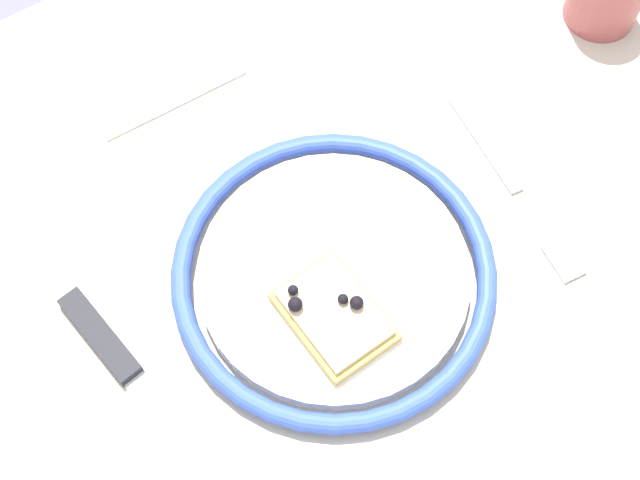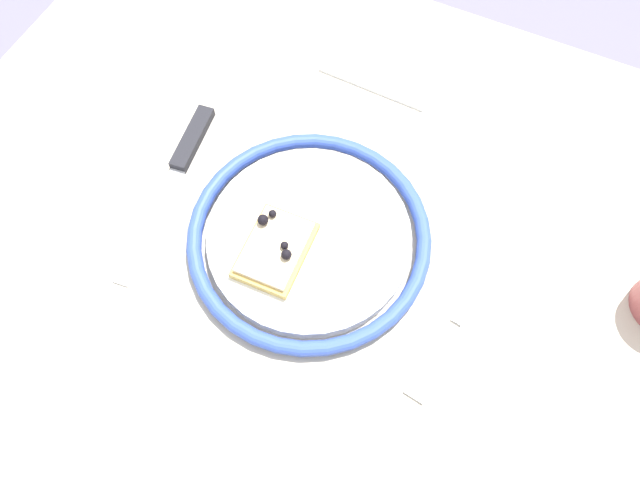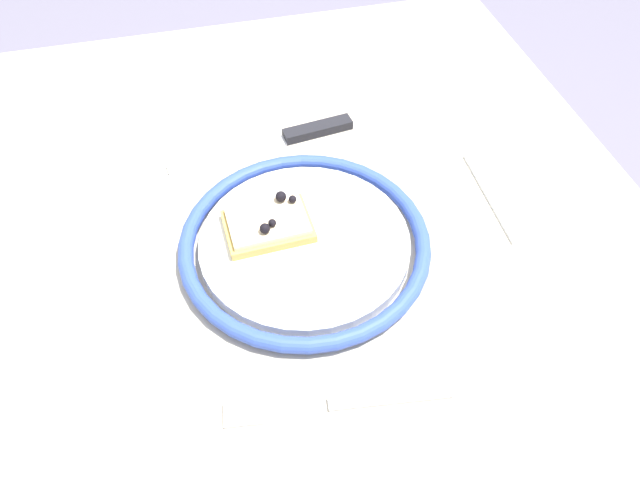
{
  "view_description": "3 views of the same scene",
  "coord_description": "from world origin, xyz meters",
  "px_view_note": "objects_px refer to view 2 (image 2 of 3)",
  "views": [
    {
      "loc": [
        0.18,
        0.24,
        1.41
      ],
      "look_at": [
        0.01,
        -0.01,
        0.78
      ],
      "focal_mm": 49.54,
      "sensor_mm": 36.0,
      "label": 1
    },
    {
      "loc": [
        -0.12,
        0.25,
        1.32
      ],
      "look_at": [
        -0.0,
        0.01,
        0.77
      ],
      "focal_mm": 32.4,
      "sensor_mm": 36.0,
      "label": 2
    },
    {
      "loc": [
        -0.38,
        0.09,
        1.23
      ],
      "look_at": [
        -0.01,
        -0.0,
        0.78
      ],
      "focal_mm": 32.94,
      "sensor_mm": 36.0,
      "label": 3
    }
  ],
  "objects_px": {
    "dining_table": "(321,277)",
    "fork": "(459,318)",
    "pizza_slice_near": "(275,249)",
    "knife": "(182,161)",
    "napkin": "(390,55)",
    "plate": "(309,237)"
  },
  "relations": [
    {
      "from": "dining_table",
      "to": "fork",
      "type": "relative_size",
      "value": 4.86
    },
    {
      "from": "pizza_slice_near",
      "to": "fork",
      "type": "distance_m",
      "value": 0.2
    },
    {
      "from": "knife",
      "to": "napkin",
      "type": "relative_size",
      "value": 1.67
    },
    {
      "from": "knife",
      "to": "napkin",
      "type": "xyz_separation_m",
      "value": [
        -0.16,
        -0.26,
        -0.0
      ]
    },
    {
      "from": "napkin",
      "to": "knife",
      "type": "bearing_deg",
      "value": 58.24
    },
    {
      "from": "dining_table",
      "to": "fork",
      "type": "xyz_separation_m",
      "value": [
        -0.17,
        0.02,
        0.11
      ]
    },
    {
      "from": "plate",
      "to": "knife",
      "type": "relative_size",
      "value": 1.11
    },
    {
      "from": "plate",
      "to": "fork",
      "type": "distance_m",
      "value": 0.18
    },
    {
      "from": "plate",
      "to": "pizza_slice_near",
      "type": "relative_size",
      "value": 2.85
    },
    {
      "from": "plate",
      "to": "knife",
      "type": "bearing_deg",
      "value": -8.65
    },
    {
      "from": "fork",
      "to": "pizza_slice_near",
      "type": "bearing_deg",
      "value": 5.67
    },
    {
      "from": "plate",
      "to": "knife",
      "type": "xyz_separation_m",
      "value": [
        0.18,
        -0.03,
        -0.01
      ]
    },
    {
      "from": "plate",
      "to": "napkin",
      "type": "relative_size",
      "value": 1.86
    },
    {
      "from": "fork",
      "to": "napkin",
      "type": "relative_size",
      "value": 1.4
    },
    {
      "from": "plate",
      "to": "fork",
      "type": "height_order",
      "value": "plate"
    },
    {
      "from": "plate",
      "to": "pizza_slice_near",
      "type": "bearing_deg",
      "value": 55.69
    },
    {
      "from": "napkin",
      "to": "fork",
      "type": "bearing_deg",
      "value": 123.79
    },
    {
      "from": "pizza_slice_near",
      "to": "fork",
      "type": "relative_size",
      "value": 0.46
    },
    {
      "from": "dining_table",
      "to": "knife",
      "type": "height_order",
      "value": "knife"
    },
    {
      "from": "fork",
      "to": "dining_table",
      "type": "bearing_deg",
      "value": -6.75
    },
    {
      "from": "dining_table",
      "to": "napkin",
      "type": "distance_m",
      "value": 0.3
    },
    {
      "from": "plate",
      "to": "pizza_slice_near",
      "type": "xyz_separation_m",
      "value": [
        0.02,
        0.03,
        0.01
      ]
    }
  ]
}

